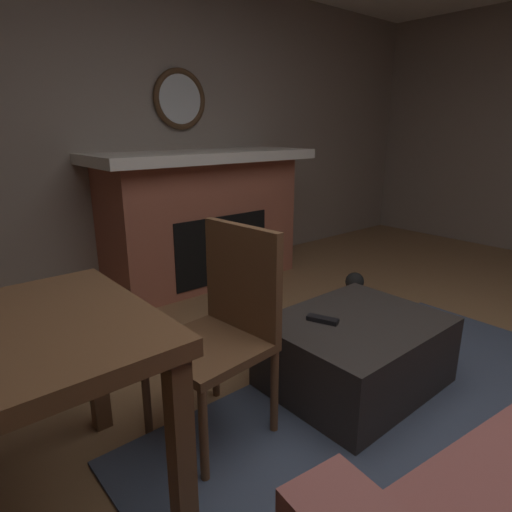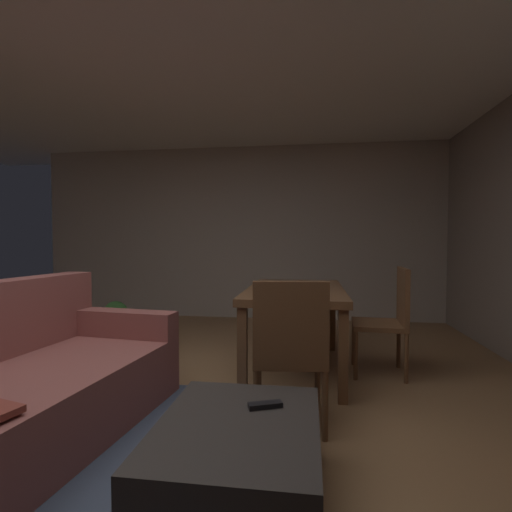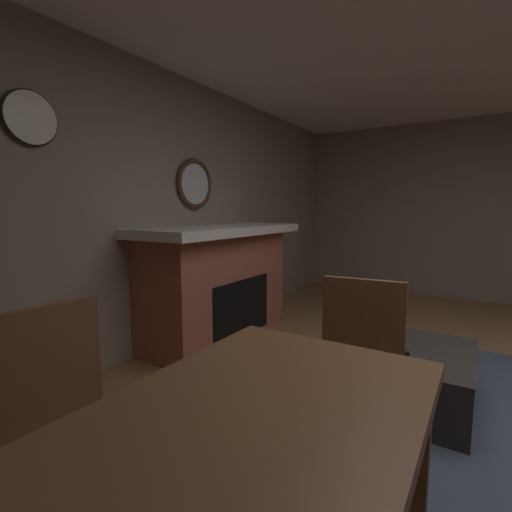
# 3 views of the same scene
# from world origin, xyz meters

# --- Properties ---
(floor) EXTENTS (9.24, 9.24, 0.00)m
(floor) POSITION_xyz_m (0.00, 0.00, 0.00)
(floor) COLOR olive
(wall_right_window_side) EXTENTS (0.12, 6.29, 2.57)m
(wall_right_window_side) POSITION_xyz_m (3.85, 0.00, 1.28)
(wall_right_window_side) COLOR #B2A59B
(wall_right_window_side) RESTS_ON ground
(area_rug) EXTENTS (2.60, 2.00, 0.01)m
(area_rug) POSITION_xyz_m (-0.28, -0.01, 0.01)
(area_rug) COLOR #3D475B
(area_rug) RESTS_ON ground
(ottoman_coffee_table) EXTENTS (0.87, 0.70, 0.38)m
(ottoman_coffee_table) POSITION_xyz_m (-0.28, -0.67, 0.19)
(ottoman_coffee_table) COLOR #2D2826
(ottoman_coffee_table) RESTS_ON ground
(tv_remote) EXTENTS (0.11, 0.17, 0.02)m
(tv_remote) POSITION_xyz_m (-0.13, -0.77, 0.39)
(tv_remote) COLOR black
(tv_remote) RESTS_ON ottoman_coffee_table
(dining_table) EXTENTS (1.47, 0.85, 0.74)m
(dining_table) POSITION_xyz_m (1.55, -0.85, 0.65)
(dining_table) COLOR brown
(dining_table) RESTS_ON ground
(dining_chair_south) EXTENTS (0.47, 0.47, 0.93)m
(dining_chair_south) POSITION_xyz_m (1.54, -1.67, 0.52)
(dining_chair_south) COLOR brown
(dining_chair_south) RESTS_ON ground
(dining_chair_west) EXTENTS (0.48, 0.48, 0.93)m
(dining_chair_west) POSITION_xyz_m (0.42, -0.86, 0.52)
(dining_chair_west) COLOR brown
(dining_chair_west) RESTS_ON ground
(potted_plant) EXTENTS (0.30, 0.30, 0.45)m
(potted_plant) POSITION_xyz_m (2.35, 1.30, 0.25)
(potted_plant) COLOR brown
(potted_plant) RESTS_ON ground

